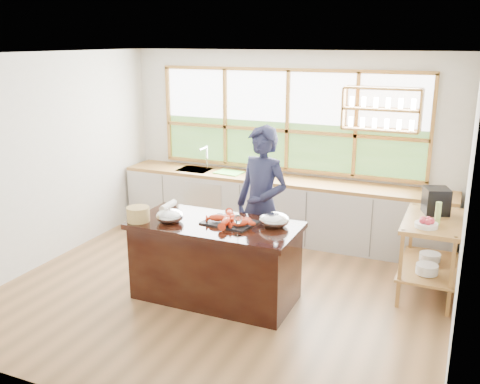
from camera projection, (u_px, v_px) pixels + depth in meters
The scene contains 18 objects.
ground_plane at pixel (223, 290), 6.29m from camera, with size 5.00×5.00×0.00m, color olive.
room_shell at pixel (243, 136), 6.25m from camera, with size 5.02×4.52×2.71m.
back_counter at pixel (278, 207), 7.88m from camera, with size 4.90×0.63×0.90m.
right_shelf_unit at pixel (431, 244), 6.07m from camera, with size 0.62×1.10×0.90m.
island at pixel (215, 261), 5.99m from camera, with size 1.85×0.90×0.90m.
cook at pixel (262, 206), 6.31m from camera, with size 0.69×0.45×1.90m, color #1D1F3B.
potted_plant at pixel (251, 166), 7.95m from camera, with size 0.13×0.09×0.25m, color slate.
cutting_board at pixel (229, 172), 8.06m from camera, with size 0.40×0.30×0.01m, color #66D149.
espresso_machine at pixel (436, 201), 6.15m from camera, with size 0.27×0.28×0.30m, color black.
wine_bottle at pixel (438, 214), 5.78m from camera, with size 0.06×0.06×0.26m, color #A0C459.
fruit_bowl at pixel (426, 223), 5.73m from camera, with size 0.24×0.24×0.11m.
slate_board at pixel (230, 222), 5.86m from camera, with size 0.55×0.40×0.02m, color black.
lobster_pile at pixel (230, 219), 5.81m from camera, with size 0.52×0.48×0.08m.
mixing_bowl_left at pixel (170, 216), 5.90m from camera, with size 0.31×0.31×0.15m, color #B7BABE.
mixing_bowl_right at pixel (274, 220), 5.76m from camera, with size 0.33×0.33×0.16m, color #B7BABE.
wine_glass at pixel (238, 220), 5.47m from camera, with size 0.08×0.08×0.22m.
wicker_basket at pixel (138, 214), 5.91m from camera, with size 0.25×0.25×0.16m, color tan.
parchment_roll at pixel (168, 206), 6.34m from camera, with size 0.08×0.08×0.30m, color silver.
Camera 1 is at (2.47, -5.17, 2.85)m, focal length 40.00 mm.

